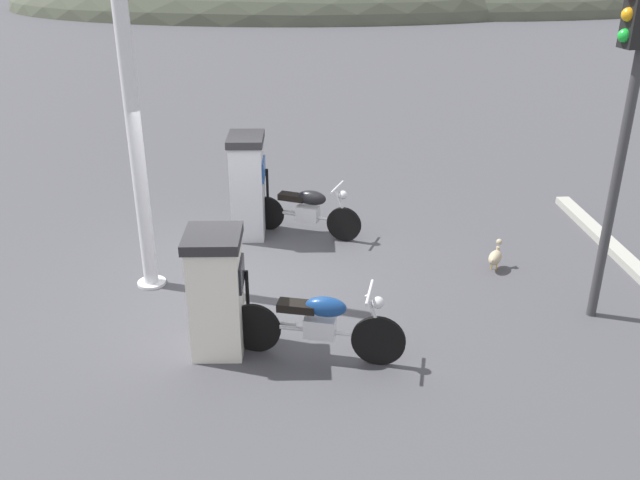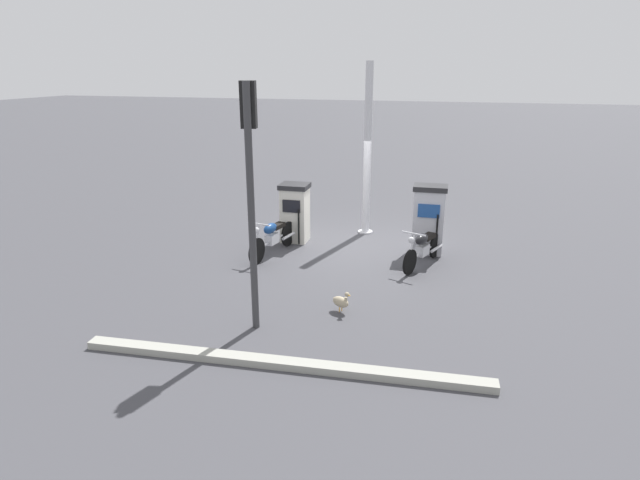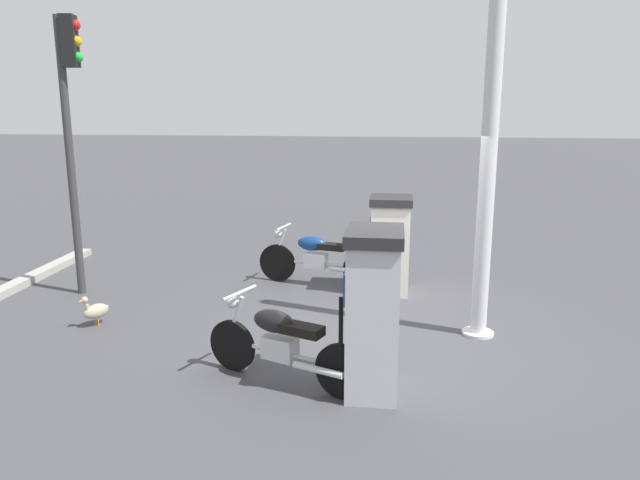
% 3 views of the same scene
% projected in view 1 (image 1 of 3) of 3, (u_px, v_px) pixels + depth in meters
% --- Properties ---
extents(ground_plane, '(120.00, 120.00, 0.00)m').
position_uv_depth(ground_plane, '(242.00, 282.00, 9.80)').
color(ground_plane, '#424247').
extents(fuel_pump_near, '(0.69, 0.74, 1.51)m').
position_uv_depth(fuel_pump_near, '(217.00, 292.00, 7.94)').
color(fuel_pump_near, silver).
rests_on(fuel_pump_near, ground).
extents(fuel_pump_far, '(0.61, 0.81, 1.68)m').
position_uv_depth(fuel_pump_far, '(248.00, 185.00, 10.99)').
color(fuel_pump_far, silver).
rests_on(fuel_pump_far, ground).
extents(motorcycle_near_pump, '(2.07, 0.68, 0.95)m').
position_uv_depth(motorcycle_near_pump, '(319.00, 322.00, 7.89)').
color(motorcycle_near_pump, black).
rests_on(motorcycle_near_pump, ground).
extents(motorcycle_far_pump, '(1.82, 0.85, 0.92)m').
position_uv_depth(motorcycle_far_pump, '(307.00, 209.00, 11.12)').
color(motorcycle_far_pump, black).
rests_on(motorcycle_far_pump, ground).
extents(wandering_duck, '(0.32, 0.42, 0.44)m').
position_uv_depth(wandering_duck, '(495.00, 257.00, 10.07)').
color(wandering_duck, tan).
rests_on(wandering_duck, ground).
extents(roadside_traffic_light, '(0.40, 0.28, 4.13)m').
position_uv_depth(roadside_traffic_light, '(626.00, 103.00, 7.80)').
color(roadside_traffic_light, '#38383A').
rests_on(roadside_traffic_light, ground).
extents(canopy_support_pole, '(0.40, 0.40, 4.47)m').
position_uv_depth(canopy_support_pole, '(135.00, 136.00, 8.85)').
color(canopy_support_pole, silver).
rests_on(canopy_support_pole, ground).
extents(distant_hill_main, '(31.36, 16.90, 7.35)m').
position_uv_depth(distant_hill_main, '(438.00, 6.00, 44.35)').
color(distant_hill_main, '#4C5142').
rests_on(distant_hill_main, ground).
extents(distant_hill_secondary, '(35.18, 20.84, 8.76)m').
position_uv_depth(distant_hill_secondary, '(288.00, 6.00, 44.13)').
color(distant_hill_secondary, '#4C5142').
rests_on(distant_hill_secondary, ground).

